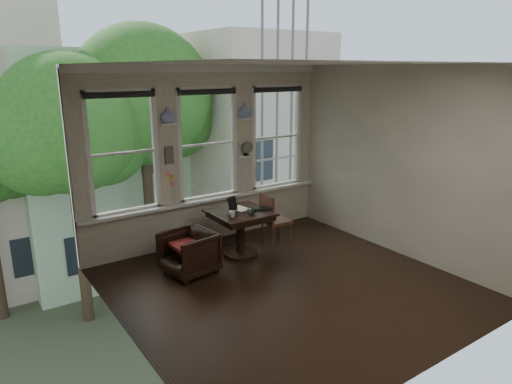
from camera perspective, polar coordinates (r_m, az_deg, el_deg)
ground at (r=6.53m, az=3.92°, el=-11.62°), size 4.50×4.50×0.00m
ceiling at (r=5.83m, az=4.48°, el=15.71°), size 4.50×4.50×0.00m
wall_back at (r=7.84m, az=-6.16°, el=4.53°), size 4.50×0.00×4.50m
wall_front at (r=4.55m, az=22.21°, el=-4.50°), size 4.50×0.00×4.50m
wall_left at (r=4.97m, az=-16.57°, el=-2.37°), size 0.00×4.50×4.50m
wall_right at (r=7.59m, az=17.60°, el=3.53°), size 0.00×4.50×4.50m
window_left at (r=7.24m, az=-16.36°, el=4.71°), size 1.10×0.12×1.90m
window_center at (r=7.81m, az=-6.20°, el=5.97°), size 1.10×0.12×1.90m
window_right at (r=8.58m, az=2.39°, el=6.89°), size 1.10×0.12×1.90m
shelf_left at (r=7.35m, az=-10.93°, el=8.36°), size 0.26×0.16×0.03m
shelf_right at (r=8.04m, az=-1.34°, el=9.20°), size 0.26×0.16×0.03m
intercom at (r=7.45m, az=-10.84°, el=4.56°), size 0.14×0.06×0.28m
sticky_notes at (r=7.53m, az=-10.72°, el=1.95°), size 0.16×0.01×0.24m
desk_fan at (r=8.10m, az=-1.24°, el=5.17°), size 0.20×0.20×0.24m
vase_left at (r=7.33m, az=-10.99°, el=9.43°), size 0.24×0.24×0.25m
vase_right at (r=8.02m, az=-1.34°, el=10.19°), size 0.24×0.24×0.25m
table at (r=7.37m, az=-1.96°, el=-5.20°), size 0.90×0.90×0.75m
armchair_left at (r=6.82m, az=-8.38°, el=-7.55°), size 0.81×0.80×0.65m
cushion_red at (r=6.77m, az=-8.43°, el=-6.58°), size 0.45×0.45×0.06m
side_chair_right at (r=7.72m, az=2.54°, el=-3.56°), size 0.45×0.45×0.92m
laptop at (r=7.30m, az=0.79°, el=-2.16°), size 0.37×0.29×0.03m
mug at (r=6.96m, az=-3.00°, el=-2.77°), size 0.13×0.13×0.10m
drinking_glass at (r=7.05m, az=-0.57°, el=-2.48°), size 0.15×0.15×0.10m
tablet at (r=7.27m, az=-2.97°, el=-1.45°), size 0.17×0.10×0.22m
papers at (r=7.38m, az=-2.01°, el=-2.06°), size 0.26×0.33×0.00m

